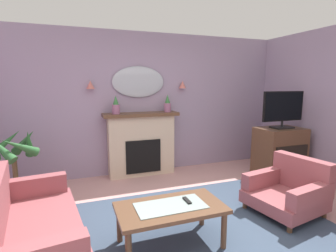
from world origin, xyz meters
name	(u,v)px	position (x,y,z in m)	size (l,w,h in m)	color
floor	(208,245)	(0.00, 0.00, -0.05)	(6.42, 5.94, 0.10)	#C6938E
wall_back	(145,104)	(0.00, 2.52, 1.30)	(6.42, 0.10, 2.61)	#9E8CA8
patterned_rug	(200,231)	(0.00, 0.20, 0.01)	(3.20, 2.40, 0.01)	#38475B
fireplace	(141,145)	(-0.15, 2.30, 0.57)	(1.36, 0.36, 1.16)	beige
mantel_vase_left	(116,106)	(-0.60, 2.27, 1.30)	(0.13, 0.13, 0.32)	#9E6084
mantel_vase_right	(167,104)	(0.35, 2.27, 1.30)	(0.13, 0.13, 0.32)	#9E6084
wall_mirror	(139,82)	(-0.15, 2.44, 1.71)	(0.96, 0.06, 0.56)	#B2BCC6
wall_sconce_left	(90,85)	(-1.00, 2.39, 1.66)	(0.14, 0.14, 0.14)	#D17066
wall_sconce_right	(182,85)	(0.70, 2.39, 1.66)	(0.14, 0.14, 0.14)	#D17066
coffee_table	(171,211)	(-0.41, 0.08, 0.38)	(1.10, 0.60, 0.45)	brown
tv_remote	(187,201)	(-0.21, 0.11, 0.45)	(0.04, 0.16, 0.02)	black
floral_couch	(23,223)	(-1.82, 0.46, 0.32)	(1.07, 1.80, 0.76)	#934C51
armchair_by_coffee_table	(289,190)	(1.31, 0.23, 0.31)	(0.94, 0.93, 0.71)	#934C51
tv_cabinet	(279,153)	(2.16, 1.33, 0.45)	(0.80, 0.57, 0.90)	brown
tv_flatscreen	(283,109)	(2.16, 1.31, 1.25)	(0.84, 0.24, 0.65)	black
potted_plant_tall_palm	(15,165)	(-2.11, 1.77, 0.55)	(0.71, 0.72, 1.09)	silver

